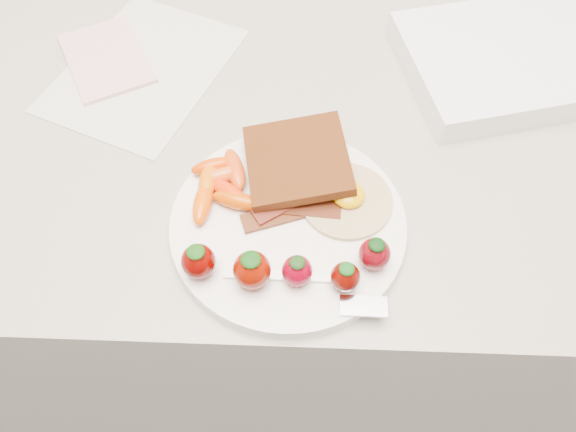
{
  "coord_description": "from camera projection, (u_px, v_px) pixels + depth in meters",
  "views": [
    {
      "loc": [
        0.01,
        1.2,
        1.46
      ],
      "look_at": [
        -0.0,
        1.54,
        0.93
      ],
      "focal_mm": 35.0,
      "sensor_mm": 36.0,
      "label": 1
    }
  ],
  "objects": [
    {
      "name": "toast_lower",
      "position": [
        297.0,
        168.0,
        0.67
      ],
      "size": [
        0.13,
        0.13,
        0.01
      ],
      "primitive_type": "cube",
      "rotation": [
        0.0,
        0.0,
        0.24
      ],
      "color": "black",
      "rests_on": "plate"
    },
    {
      "name": "notepad",
      "position": [
        106.0,
        58.0,
        0.8
      ],
      "size": [
        0.16,
        0.18,
        0.01
      ],
      "primitive_type": "cube",
      "rotation": [
        0.0,
        0.0,
        0.49
      ],
      "color": "beige",
      "rests_on": "paper_sheet"
    },
    {
      "name": "fried_egg",
      "position": [
        347.0,
        199.0,
        0.65
      ],
      "size": [
        0.14,
        0.14,
        0.02
      ],
      "color": "beige",
      "rests_on": "plate"
    },
    {
      "name": "bacon_strips",
      "position": [
        291.0,
        206.0,
        0.64
      ],
      "size": [
        0.12,
        0.08,
        0.01
      ],
      "color": "black",
      "rests_on": "plate"
    },
    {
      "name": "toast_upper",
      "position": [
        297.0,
        160.0,
        0.66
      ],
      "size": [
        0.14,
        0.14,
        0.03
      ],
      "primitive_type": "cube",
      "rotation": [
        0.0,
        -0.1,
        0.17
      ],
      "color": "#3A1804",
      "rests_on": "toast_lower"
    },
    {
      "name": "fork",
      "position": [
        317.0,
        289.0,
        0.59
      ],
      "size": [
        0.17,
        0.05,
        0.0
      ],
      "color": "white",
      "rests_on": "plate"
    },
    {
      "name": "counter",
      "position": [
        291.0,
        278.0,
        1.12
      ],
      "size": [
        2.0,
        0.6,
        0.9
      ],
      "primitive_type": "cube",
      "color": "gray",
      "rests_on": "ground"
    },
    {
      "name": "baby_carrots",
      "position": [
        222.0,
        184.0,
        0.65
      ],
      "size": [
        0.09,
        0.11,
        0.02
      ],
      "color": "orange",
      "rests_on": "plate"
    },
    {
      "name": "plate",
      "position": [
        288.0,
        225.0,
        0.65
      ],
      "size": [
        0.27,
        0.27,
        0.02
      ],
      "primitive_type": "cylinder",
      "color": "white",
      "rests_on": "counter"
    },
    {
      "name": "strawberries",
      "position": [
        283.0,
        266.0,
        0.58
      ],
      "size": [
        0.22,
        0.06,
        0.05
      ],
      "color": "#530200",
      "rests_on": "plate"
    },
    {
      "name": "paper_sheet",
      "position": [
        144.0,
        70.0,
        0.79
      ],
      "size": [
        0.29,
        0.33,
        0.0
      ],
      "primitive_type": "cube",
      "rotation": [
        0.0,
        0.0,
        -0.39
      ],
      "color": "beige",
      "rests_on": "counter"
    },
    {
      "name": "appliance",
      "position": [
        507.0,
        60.0,
        0.78
      ],
      "size": [
        0.32,
        0.28,
        0.04
      ],
      "primitive_type": "cube",
      "rotation": [
        0.0,
        0.0,
        0.25
      ],
      "color": "white",
      "rests_on": "counter"
    }
  ]
}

